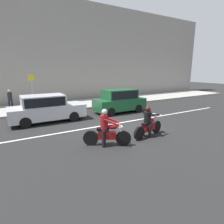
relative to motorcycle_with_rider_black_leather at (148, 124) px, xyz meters
name	(u,v)px	position (x,y,z in m)	size (l,w,h in m)	color
ground_plane	(123,128)	(-0.32, 1.79, -0.63)	(80.00, 80.00, 0.00)	black
sidewalk_slab	(76,104)	(-0.32, 9.79, -0.56)	(40.00, 4.40, 0.14)	#99968E
building_facade	(63,52)	(-0.32, 13.19, 4.46)	(40.00, 1.40, 10.17)	gray
lane_marking_stripe	(126,122)	(0.53, 2.69, -0.63)	(18.00, 0.14, 0.01)	silver
motorcycle_with_rider_black_leather	(148,124)	(0.00, 0.00, 0.00)	(2.08, 0.78, 1.54)	black
motorcycle_with_rider_crimson	(107,131)	(-2.35, 0.03, 0.04)	(1.86, 1.20, 1.65)	black
parked_sedan_silver	(46,108)	(-3.82, 5.34, 0.25)	(4.61, 1.82, 1.72)	#B2B5BA
parked_hatchback_forest_green	(120,101)	(1.65, 5.22, 0.30)	(3.99, 1.76, 1.80)	#164C28
street_sign_post	(32,88)	(-4.06, 9.31, 1.17)	(0.44, 0.08, 2.77)	gray
pedestrian_bystander	(10,99)	(-5.71, 9.23, 0.48)	(0.34, 0.34, 1.67)	black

